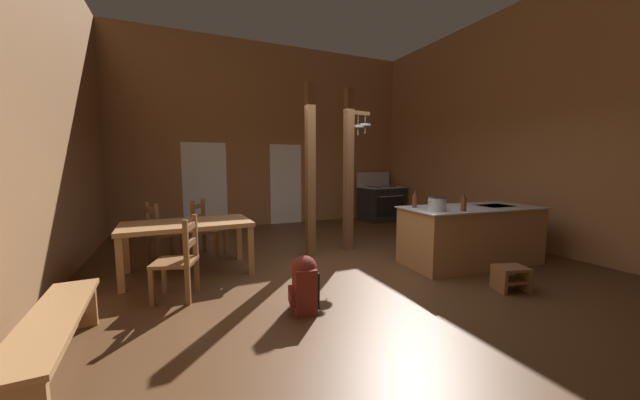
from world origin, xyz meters
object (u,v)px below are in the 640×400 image
object	(u,v)px
bottle_tall_on_counter	(464,204)
bottle_short_on_counter	(415,201)
dining_table	(187,228)
ladderback_chair_by_post	(179,260)
ladderback_chair_near_window	(162,233)
backpack	(304,282)
ladderback_chair_at_table_end	(206,229)
bench_along_left_wall	(53,334)
step_stool	(511,276)
stockpot_on_counter	(437,204)
kitchen_island	(470,235)
stove_range	(381,203)
mixing_bowl_on_counter	(438,206)

from	to	relation	value
bottle_tall_on_counter	bottle_short_on_counter	size ratio (longest dim) A/B	0.97
dining_table	ladderback_chair_by_post	distance (m)	0.91
ladderback_chair_near_window	bottle_tall_on_counter	bearing A→B (deg)	-31.29
backpack	ladderback_chair_at_table_end	bearing A→B (deg)	105.77
ladderback_chair_by_post	bottle_short_on_counter	world-z (taller)	bottle_short_on_counter
dining_table	ladderback_chair_at_table_end	world-z (taller)	ladderback_chair_at_table_end
bottle_tall_on_counter	bench_along_left_wall	bearing A→B (deg)	-173.93
step_stool	stockpot_on_counter	world-z (taller)	stockpot_on_counter
kitchen_island	backpack	size ratio (longest dim) A/B	3.74
ladderback_chair_by_post	stove_range	bearing A→B (deg)	34.48
step_stool	ladderback_chair_by_post	distance (m)	3.98
kitchen_island	step_stool	distance (m)	1.16
ladderback_chair_near_window	bottle_tall_on_counter	size ratio (longest dim) A/B	3.71
bench_along_left_wall	stockpot_on_counter	bearing A→B (deg)	8.82
bottle_tall_on_counter	kitchen_island	bearing A→B (deg)	30.67
kitchen_island	stove_range	bearing A→B (deg)	75.78
dining_table	backpack	bearing A→B (deg)	-58.59
ladderback_chair_near_window	stockpot_on_counter	bearing A→B (deg)	-31.50
backpack	mixing_bowl_on_counter	bearing A→B (deg)	15.18
ladderback_chair_by_post	mixing_bowl_on_counter	xyz separation A→B (m)	(3.60, -0.23, 0.47)
stove_range	ladderback_chair_near_window	xyz separation A→B (m)	(-5.42, -1.80, -0.03)
stockpot_on_counter	mixing_bowl_on_counter	bearing A→B (deg)	44.79
backpack	stockpot_on_counter	bearing A→B (deg)	10.94
stove_range	mixing_bowl_on_counter	bearing A→B (deg)	-112.48
bottle_tall_on_counter	bottle_short_on_counter	bearing A→B (deg)	122.75
ladderback_chair_near_window	ladderback_chair_at_table_end	size ratio (longest dim) A/B	1.00
step_stool	bottle_tall_on_counter	bearing A→B (deg)	92.86
step_stool	ladderback_chair_at_table_end	bearing A→B (deg)	135.98
ladderback_chair_by_post	mixing_bowl_on_counter	bearing A→B (deg)	-3.67
ladderback_chair_at_table_end	bench_along_left_wall	xyz separation A→B (m)	(-1.31, -2.92, -0.14)
mixing_bowl_on_counter	ladderback_chair_by_post	bearing A→B (deg)	176.33
stockpot_on_counter	ladderback_chair_near_window	bearing A→B (deg)	148.50
kitchen_island	dining_table	distance (m)	4.25
ladderback_chair_at_table_end	kitchen_island	bearing A→B (deg)	-29.74
ladderback_chair_at_table_end	backpack	size ratio (longest dim) A/B	1.59
kitchen_island	bottle_tall_on_counter	distance (m)	0.79
backpack	bottle_short_on_counter	xyz separation A→B (m)	(2.12, 0.83, 0.68)
kitchen_island	bench_along_left_wall	size ratio (longest dim) A/B	1.34
step_stool	ladderback_chair_near_window	world-z (taller)	ladderback_chair_near_window
stockpot_on_counter	step_stool	bearing A→B (deg)	-68.87
kitchen_island	mixing_bowl_on_counter	distance (m)	0.76
ladderback_chair_by_post	stockpot_on_counter	bearing A→B (deg)	-7.86
step_stool	mixing_bowl_on_counter	world-z (taller)	mixing_bowl_on_counter
backpack	bench_along_left_wall	bearing A→B (deg)	-173.43
ladderback_chair_near_window	bottle_short_on_counter	xyz separation A→B (m)	(3.56, -1.81, 0.54)
backpack	stockpot_on_counter	distance (m)	2.31
step_stool	bench_along_left_wall	xyz separation A→B (m)	(-4.59, 0.26, 0.13)
stove_range	bench_along_left_wall	distance (m)	7.64
ladderback_chair_near_window	ladderback_chair_by_post	world-z (taller)	same
bottle_tall_on_counter	ladderback_chair_at_table_end	bearing A→B (deg)	143.16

